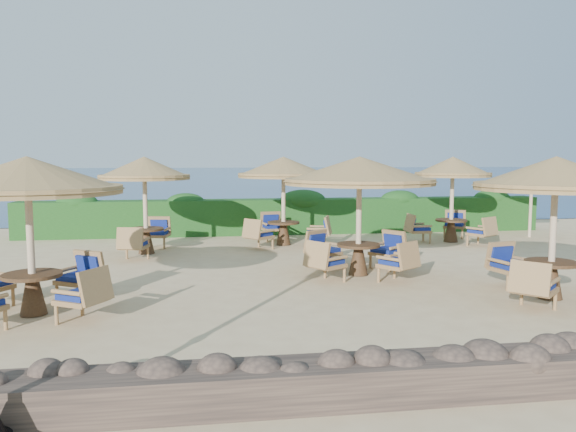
{
  "coord_description": "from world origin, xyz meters",
  "views": [
    {
      "loc": [
        -2.83,
        -11.89,
        2.64
      ],
      "look_at": [
        -0.98,
        0.7,
        1.3
      ],
      "focal_mm": 35.0,
      "sensor_mm": 36.0,
      "label": 1
    }
  ],
  "objects_px": {
    "extra_parasol": "(532,171)",
    "cafe_set_5": "(452,185)",
    "cafe_set_1": "(359,188)",
    "cafe_set_0": "(29,203)",
    "cafe_set_2": "(555,195)",
    "cafe_set_4": "(283,182)",
    "cafe_set_3": "(145,183)"
  },
  "relations": [
    {
      "from": "cafe_set_3",
      "to": "cafe_set_4",
      "type": "bearing_deg",
      "value": 13.91
    },
    {
      "from": "cafe_set_5",
      "to": "cafe_set_3",
      "type": "bearing_deg",
      "value": -174.9
    },
    {
      "from": "cafe_set_1",
      "to": "cafe_set_5",
      "type": "height_order",
      "value": "same"
    },
    {
      "from": "extra_parasol",
      "to": "cafe_set_1",
      "type": "xyz_separation_m",
      "value": [
        -7.26,
        -5.04,
        -0.22
      ]
    },
    {
      "from": "cafe_set_1",
      "to": "cafe_set_3",
      "type": "distance_m",
      "value": 6.13
    },
    {
      "from": "extra_parasol",
      "to": "cafe_set_3",
      "type": "distance_m",
      "value": 12.35
    },
    {
      "from": "cafe_set_4",
      "to": "cafe_set_5",
      "type": "xyz_separation_m",
      "value": [
        5.26,
        -0.15,
        -0.11
      ]
    },
    {
      "from": "cafe_set_3",
      "to": "cafe_set_4",
      "type": "xyz_separation_m",
      "value": [
        3.93,
        0.97,
        -0.04
      ]
    },
    {
      "from": "cafe_set_3",
      "to": "cafe_set_5",
      "type": "bearing_deg",
      "value": 5.1
    },
    {
      "from": "extra_parasol",
      "to": "cafe_set_5",
      "type": "relative_size",
      "value": 0.87
    },
    {
      "from": "cafe_set_1",
      "to": "cafe_set_2",
      "type": "distance_m",
      "value": 3.95
    },
    {
      "from": "cafe_set_4",
      "to": "cafe_set_0",
      "type": "bearing_deg",
      "value": -127.16
    },
    {
      "from": "extra_parasol",
      "to": "cafe_set_4",
      "type": "xyz_separation_m",
      "value": [
        -8.33,
        -0.52,
        -0.27
      ]
    },
    {
      "from": "extra_parasol",
      "to": "cafe_set_1",
      "type": "distance_m",
      "value": 8.84
    },
    {
      "from": "cafe_set_1",
      "to": "cafe_set_4",
      "type": "xyz_separation_m",
      "value": [
        -1.07,
        4.52,
        -0.05
      ]
    },
    {
      "from": "cafe_set_3",
      "to": "extra_parasol",
      "type": "bearing_deg",
      "value": 6.93
    },
    {
      "from": "cafe_set_2",
      "to": "cafe_set_4",
      "type": "height_order",
      "value": "same"
    },
    {
      "from": "extra_parasol",
      "to": "cafe_set_4",
      "type": "distance_m",
      "value": 8.35
    },
    {
      "from": "cafe_set_3",
      "to": "cafe_set_5",
      "type": "height_order",
      "value": "same"
    },
    {
      "from": "extra_parasol",
      "to": "cafe_set_3",
      "type": "height_order",
      "value": "cafe_set_3"
    },
    {
      "from": "cafe_set_5",
      "to": "extra_parasol",
      "type": "bearing_deg",
      "value": 12.29
    },
    {
      "from": "cafe_set_4",
      "to": "cafe_set_2",
      "type": "bearing_deg",
      "value": -60.39
    },
    {
      "from": "extra_parasol",
      "to": "cafe_set_2",
      "type": "relative_size",
      "value": 0.82
    },
    {
      "from": "cafe_set_2",
      "to": "cafe_set_4",
      "type": "xyz_separation_m",
      "value": [
        -4.05,
        7.12,
        -0.04
      ]
    },
    {
      "from": "cafe_set_2",
      "to": "cafe_set_3",
      "type": "xyz_separation_m",
      "value": [
        -7.98,
        6.14,
        -0.0
      ]
    },
    {
      "from": "cafe_set_0",
      "to": "cafe_set_2",
      "type": "distance_m",
      "value": 9.24
    },
    {
      "from": "cafe_set_4",
      "to": "cafe_set_5",
      "type": "height_order",
      "value": "same"
    },
    {
      "from": "cafe_set_3",
      "to": "cafe_set_4",
      "type": "relative_size",
      "value": 1.02
    },
    {
      "from": "cafe_set_2",
      "to": "cafe_set_4",
      "type": "distance_m",
      "value": 8.19
    },
    {
      "from": "cafe_set_0",
      "to": "cafe_set_1",
      "type": "distance_m",
      "value": 6.68
    },
    {
      "from": "cafe_set_2",
      "to": "cafe_set_5",
      "type": "relative_size",
      "value": 1.06
    },
    {
      "from": "cafe_set_1",
      "to": "cafe_set_3",
      "type": "xyz_separation_m",
      "value": [
        -5.0,
        3.55,
        -0.01
      ]
    }
  ]
}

